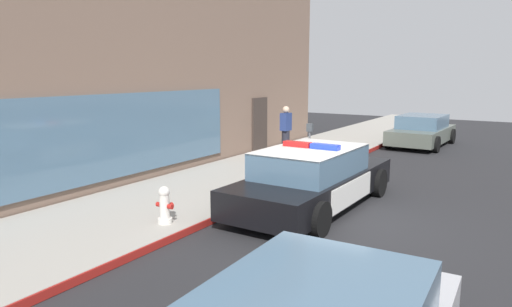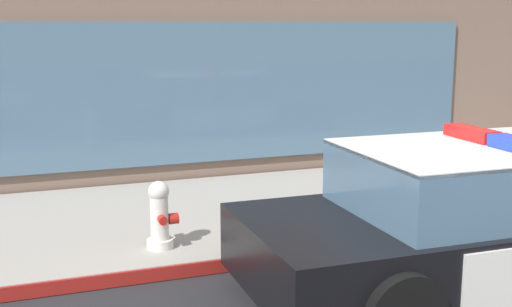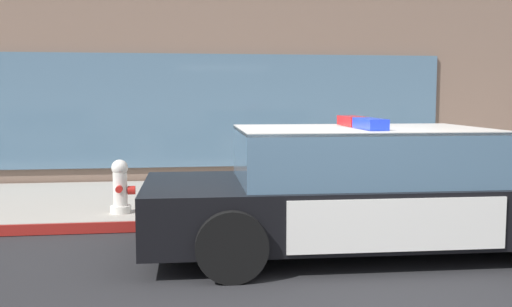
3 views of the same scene
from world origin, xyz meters
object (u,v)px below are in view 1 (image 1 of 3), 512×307
police_cruiser (313,178)px  pedestrian_on_sidewalk (286,130)px  parking_meter (310,137)px  fire_hydrant (165,205)px  car_down_street (422,131)px

police_cruiser → pedestrian_on_sidewalk: 6.08m
police_cruiser → parking_meter: (3.42, 1.72, 0.40)m
police_cruiser → parking_meter: 3.84m
police_cruiser → parking_meter: bearing=27.8°
fire_hydrant → pedestrian_on_sidewalk: 8.12m
car_down_street → pedestrian_on_sidewalk: pedestrian_on_sidewalk is taller
police_cruiser → pedestrian_on_sidewalk: bearing=35.3°
car_down_street → pedestrian_on_sidewalk: size_ratio=2.52×
fire_hydrant → car_down_street: size_ratio=0.17×
car_down_street → parking_meter: 7.35m
pedestrian_on_sidewalk → parking_meter: size_ratio=1.28×
police_cruiser → car_down_street: 10.53m
fire_hydrant → car_down_street: car_down_street is taller
fire_hydrant → car_down_street: 13.56m
fire_hydrant → car_down_street: (13.44, -1.81, 0.13)m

